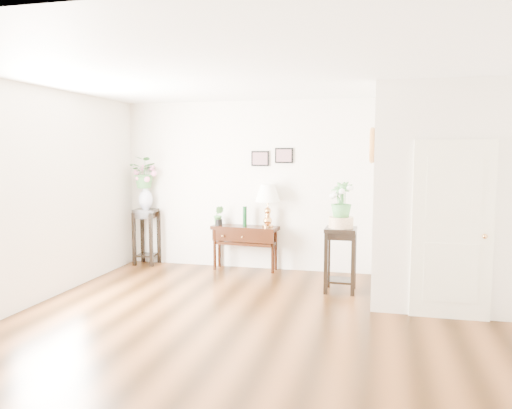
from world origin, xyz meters
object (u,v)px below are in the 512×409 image
(plant_stand_a, at_px, (147,237))
(plant_stand_b, at_px, (340,260))
(table_lamp, at_px, (268,206))
(console_table, at_px, (245,248))

(plant_stand_a, xyz_separation_m, plant_stand_b, (3.42, -0.94, -0.03))
(table_lamp, distance_m, plant_stand_b, 1.69)
(plant_stand_a, bearing_deg, plant_stand_b, -15.45)
(console_table, bearing_deg, plant_stand_a, -174.60)
(console_table, height_order, plant_stand_b, plant_stand_b)
(table_lamp, xyz_separation_m, plant_stand_b, (1.25, -0.94, -0.63))
(table_lamp, height_order, plant_stand_a, table_lamp)
(plant_stand_b, bearing_deg, plant_stand_a, 164.55)
(console_table, bearing_deg, table_lamp, 5.40)
(console_table, relative_size, plant_stand_b, 1.22)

